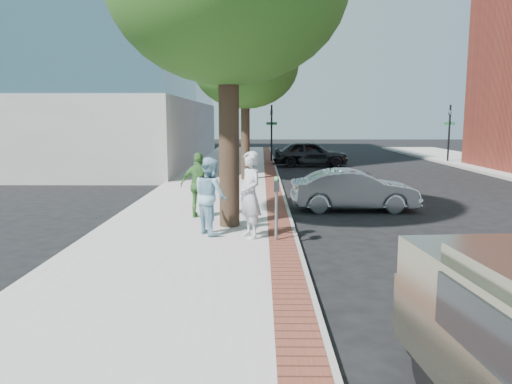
{
  "coord_description": "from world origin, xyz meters",
  "views": [
    {
      "loc": [
        0.22,
        -10.88,
        2.93
      ],
      "look_at": [
        0.1,
        0.81,
        1.2
      ],
      "focal_mm": 35.0,
      "sensor_mm": 36.0,
      "label": 1
    }
  ],
  "objects_px": {
    "parking_meter": "(276,195)",
    "person_officer": "(210,196)",
    "person_gray": "(250,195)",
    "sedan_silver": "(354,190)",
    "person_green": "(199,185)",
    "bg_car": "(310,154)"
  },
  "relations": [
    {
      "from": "parking_meter",
      "to": "person_officer",
      "type": "bearing_deg",
      "value": 157.06
    },
    {
      "from": "parking_meter",
      "to": "person_gray",
      "type": "distance_m",
      "value": 0.65
    },
    {
      "from": "sedan_silver",
      "to": "bg_car",
      "type": "relative_size",
      "value": 0.87
    },
    {
      "from": "parking_meter",
      "to": "bg_car",
      "type": "bearing_deg",
      "value": 82.18
    },
    {
      "from": "parking_meter",
      "to": "person_green",
      "type": "height_order",
      "value": "person_green"
    },
    {
      "from": "bg_car",
      "to": "person_officer",
      "type": "bearing_deg",
      "value": 167.1
    },
    {
      "from": "person_officer",
      "to": "person_green",
      "type": "xyz_separation_m",
      "value": [
        -0.52,
        2.03,
        -0.02
      ]
    },
    {
      "from": "bg_car",
      "to": "person_gray",
      "type": "bearing_deg",
      "value": 170.13
    },
    {
      "from": "parking_meter",
      "to": "sedan_silver",
      "type": "xyz_separation_m",
      "value": [
        2.63,
        4.6,
        -0.55
      ]
    },
    {
      "from": "parking_meter",
      "to": "person_green",
      "type": "distance_m",
      "value": 3.41
    },
    {
      "from": "parking_meter",
      "to": "person_officer",
      "type": "distance_m",
      "value": 1.71
    },
    {
      "from": "parking_meter",
      "to": "person_green",
      "type": "bearing_deg",
      "value": 127.73
    },
    {
      "from": "person_gray",
      "to": "sedan_silver",
      "type": "height_order",
      "value": "person_gray"
    },
    {
      "from": "parking_meter",
      "to": "person_gray",
      "type": "bearing_deg",
      "value": 158.24
    },
    {
      "from": "person_green",
      "to": "bg_car",
      "type": "relative_size",
      "value": 0.4
    },
    {
      "from": "bg_car",
      "to": "sedan_silver",
      "type": "bearing_deg",
      "value": 179.63
    },
    {
      "from": "person_officer",
      "to": "person_green",
      "type": "distance_m",
      "value": 2.1
    },
    {
      "from": "person_gray",
      "to": "person_officer",
      "type": "bearing_deg",
      "value": -141.34
    },
    {
      "from": "person_gray",
      "to": "person_green",
      "type": "xyz_separation_m",
      "value": [
        -1.48,
        2.46,
        -0.1
      ]
    },
    {
      "from": "person_officer",
      "to": "sedan_silver",
      "type": "relative_size",
      "value": 0.47
    },
    {
      "from": "bg_car",
      "to": "parking_meter",
      "type": "bearing_deg",
      "value": 171.99
    },
    {
      "from": "person_green",
      "to": "sedan_silver",
      "type": "relative_size",
      "value": 0.46
    }
  ]
}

